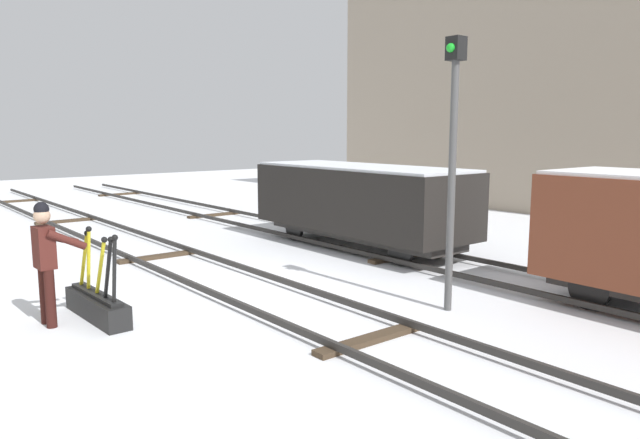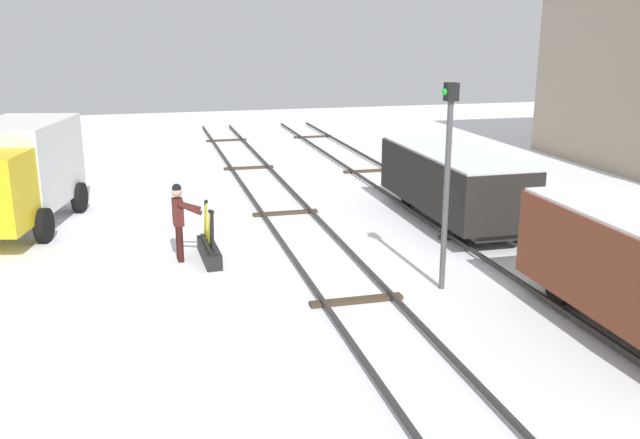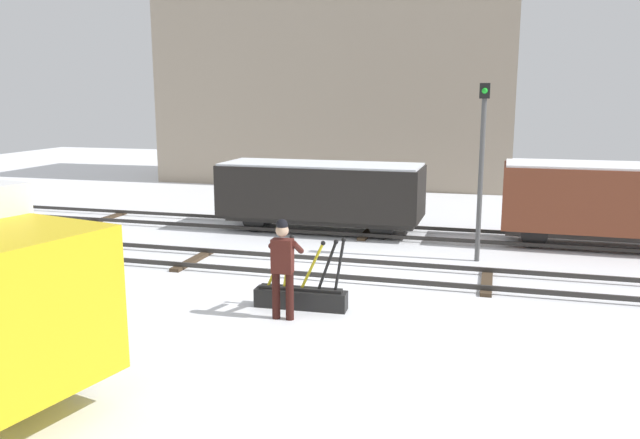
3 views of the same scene
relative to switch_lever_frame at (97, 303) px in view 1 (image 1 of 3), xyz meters
The scene contains 8 objects.
ground_plane 2.62m from the switch_lever_frame, 92.14° to the left, with size 60.00×60.00×0.00m, color white.
track_main_line 2.62m from the switch_lever_frame, 92.14° to the left, with size 44.00×1.94×0.18m.
track_siding_near 6.96m from the switch_lever_frame, 90.80° to the left, with size 44.00×1.94×0.18m.
switch_lever_frame is the anchor object (origin of this frame).
rail_worker 1.06m from the switch_lever_frame, 102.70° to the right, with size 0.55×0.69×1.87m.
signal_post 6.05m from the switch_lever_frame, 55.68° to the left, with size 0.24×0.32×4.33m.
apartment_building 20.03m from the switch_lever_frame, 101.78° to the left, with size 16.43×6.51×10.30m.
freight_car_mid_siding 7.19m from the switch_lever_frame, 102.41° to the left, with size 6.02×2.13×2.07m.
Camera 1 is at (9.19, -5.51, 2.89)m, focal length 33.22 mm.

